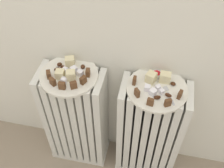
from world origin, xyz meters
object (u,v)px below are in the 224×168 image
at_px(radiator_left, 77,119).
at_px(jam_bowl_right, 156,75).
at_px(fork, 169,94).
at_px(plate_right, 157,89).
at_px(radiator_right, 149,132).
at_px(plate_left, 69,75).

xyz_separation_m(radiator_left, jam_bowl_right, (0.38, 0.07, 0.36)).
bearing_deg(fork, plate_right, 151.83).
height_order(radiator_right, plate_left, plate_left).
xyz_separation_m(radiator_left, radiator_right, (0.39, 0.00, 0.00)).
distance_m(radiator_left, plate_left, 0.34).
bearing_deg(plate_right, radiator_left, -180.00).
distance_m(plate_left, plate_right, 0.39).
height_order(radiator_right, fork, fork).
distance_m(plate_left, fork, 0.44).
xyz_separation_m(jam_bowl_right, fork, (0.06, -0.09, -0.01)).
relative_size(jam_bowl_right, fork, 0.41).
relative_size(radiator_right, jam_bowl_right, 16.30).
relative_size(radiator_right, fork, 6.71).
distance_m(radiator_left, fork, 0.56).
height_order(radiator_left, plate_right, plate_right).
distance_m(plate_right, fork, 0.06).
bearing_deg(jam_bowl_right, fork, -56.83).
relative_size(radiator_right, plate_right, 2.54).
xyz_separation_m(radiator_right, fork, (0.05, -0.03, 0.35)).
bearing_deg(fork, radiator_left, 176.57).
bearing_deg(radiator_left, radiator_right, 0.00).
bearing_deg(radiator_right, plate_left, 180.00).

